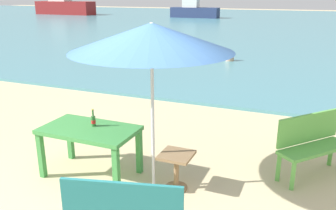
{
  "coord_description": "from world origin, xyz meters",
  "views": [
    {
      "loc": [
        2.02,
        -2.93,
        2.65
      ],
      "look_at": [
        -0.45,
        3.0,
        0.6
      ],
      "focal_mm": 37.71,
      "sensor_mm": 36.0,
      "label": 1
    }
  ],
  "objects_px": {
    "boat_ferry": "(64,6)",
    "beer_bottle_amber": "(93,120)",
    "patio_umbrella": "(152,37)",
    "bench_green_left": "(312,142)",
    "swimmer_person": "(230,57)",
    "side_table_wood": "(176,166)",
    "boat_cargo_ship": "(194,11)",
    "picnic_table_green": "(90,135)"
  },
  "relations": [
    {
      "from": "beer_bottle_amber",
      "to": "patio_umbrella",
      "type": "distance_m",
      "value": 1.61
    },
    {
      "from": "beer_bottle_amber",
      "to": "boat_ferry",
      "type": "distance_m",
      "value": 41.76
    },
    {
      "from": "patio_umbrella",
      "to": "boat_ferry",
      "type": "xyz_separation_m",
      "value": [
        -27.19,
        32.58,
        -1.05
      ]
    },
    {
      "from": "picnic_table_green",
      "to": "swimmer_person",
      "type": "relative_size",
      "value": 3.41
    },
    {
      "from": "picnic_table_green",
      "to": "boat_ferry",
      "type": "xyz_separation_m",
      "value": [
        -26.17,
        32.62,
        0.42
      ]
    },
    {
      "from": "bench_green_left",
      "to": "boat_cargo_ship",
      "type": "relative_size",
      "value": 0.22
    },
    {
      "from": "bench_green_left",
      "to": "boat_cargo_ship",
      "type": "distance_m",
      "value": 34.22
    },
    {
      "from": "patio_umbrella",
      "to": "bench_green_left",
      "type": "distance_m",
      "value": 2.85
    },
    {
      "from": "beer_bottle_amber",
      "to": "boat_cargo_ship",
      "type": "xyz_separation_m",
      "value": [
        -9.53,
        33.01,
        -0.1
      ]
    },
    {
      "from": "beer_bottle_amber",
      "to": "boat_cargo_ship",
      "type": "height_order",
      "value": "boat_cargo_ship"
    },
    {
      "from": "swimmer_person",
      "to": "boat_ferry",
      "type": "relative_size",
      "value": 0.05
    },
    {
      "from": "boat_ferry",
      "to": "beer_bottle_amber",
      "type": "bearing_deg",
      "value": -51.16
    },
    {
      "from": "beer_bottle_amber",
      "to": "bench_green_left",
      "type": "xyz_separation_m",
      "value": [
        3.03,
        1.18,
        -0.31
      ]
    },
    {
      "from": "bench_green_left",
      "to": "swimmer_person",
      "type": "height_order",
      "value": "bench_green_left"
    },
    {
      "from": "picnic_table_green",
      "to": "boat_cargo_ship",
      "type": "xyz_separation_m",
      "value": [
        -9.51,
        33.1,
        0.11
      ]
    },
    {
      "from": "side_table_wood",
      "to": "boat_cargo_ship",
      "type": "xyz_separation_m",
      "value": [
        -10.84,
        32.99,
        0.4
      ]
    },
    {
      "from": "bench_green_left",
      "to": "boat_ferry",
      "type": "distance_m",
      "value": 42.86
    },
    {
      "from": "patio_umbrella",
      "to": "swimmer_person",
      "type": "height_order",
      "value": "patio_umbrella"
    },
    {
      "from": "boat_cargo_ship",
      "to": "beer_bottle_amber",
      "type": "bearing_deg",
      "value": -73.9
    },
    {
      "from": "picnic_table_green",
      "to": "bench_green_left",
      "type": "height_order",
      "value": "bench_green_left"
    },
    {
      "from": "picnic_table_green",
      "to": "swimmer_person",
      "type": "xyz_separation_m",
      "value": [
        -0.15,
        9.71,
        -0.41
      ]
    },
    {
      "from": "swimmer_person",
      "to": "boat_cargo_ship",
      "type": "bearing_deg",
      "value": 111.8
    },
    {
      "from": "swimmer_person",
      "to": "boat_cargo_ship",
      "type": "height_order",
      "value": "boat_cargo_ship"
    },
    {
      "from": "beer_bottle_amber",
      "to": "swimmer_person",
      "type": "height_order",
      "value": "beer_bottle_amber"
    },
    {
      "from": "boat_cargo_ship",
      "to": "bench_green_left",
      "type": "bearing_deg",
      "value": -68.48
    },
    {
      "from": "patio_umbrella",
      "to": "bench_green_left",
      "type": "height_order",
      "value": "patio_umbrella"
    },
    {
      "from": "beer_bottle_amber",
      "to": "bench_green_left",
      "type": "height_order",
      "value": "beer_bottle_amber"
    },
    {
      "from": "patio_umbrella",
      "to": "bench_green_left",
      "type": "relative_size",
      "value": 2.01
    },
    {
      "from": "patio_umbrella",
      "to": "side_table_wood",
      "type": "distance_m",
      "value": 1.79
    },
    {
      "from": "picnic_table_green",
      "to": "side_table_wood",
      "type": "bearing_deg",
      "value": 4.77
    },
    {
      "from": "patio_umbrella",
      "to": "boat_cargo_ship",
      "type": "relative_size",
      "value": 0.45
    },
    {
      "from": "side_table_wood",
      "to": "boat_cargo_ship",
      "type": "relative_size",
      "value": 0.1
    },
    {
      "from": "picnic_table_green",
      "to": "patio_umbrella",
      "type": "distance_m",
      "value": 1.79
    },
    {
      "from": "boat_ferry",
      "to": "patio_umbrella",
      "type": "bearing_deg",
      "value": -50.16
    },
    {
      "from": "side_table_wood",
      "to": "boat_ferry",
      "type": "xyz_separation_m",
      "value": [
        -27.51,
        32.51,
        0.72
      ]
    },
    {
      "from": "picnic_table_green",
      "to": "beer_bottle_amber",
      "type": "relative_size",
      "value": 5.28
    },
    {
      "from": "bench_green_left",
      "to": "side_table_wood",
      "type": "bearing_deg",
      "value": -145.93
    },
    {
      "from": "beer_bottle_amber",
      "to": "swimmer_person",
      "type": "distance_m",
      "value": 9.64
    },
    {
      "from": "patio_umbrella",
      "to": "boat_ferry",
      "type": "relative_size",
      "value": 0.3
    },
    {
      "from": "beer_bottle_amber",
      "to": "bench_green_left",
      "type": "bearing_deg",
      "value": 21.25
    },
    {
      "from": "picnic_table_green",
      "to": "swimmer_person",
      "type": "distance_m",
      "value": 9.72
    },
    {
      "from": "picnic_table_green",
      "to": "patio_umbrella",
      "type": "relative_size",
      "value": 0.61
    }
  ]
}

